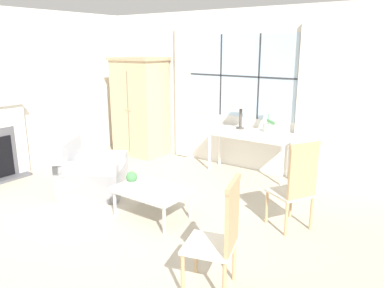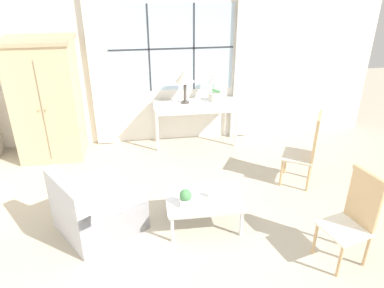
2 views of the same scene
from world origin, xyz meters
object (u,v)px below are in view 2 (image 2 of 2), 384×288
(potted_orchid, at_px, (213,90))
(armchair_upholstered, at_px, (97,210))
(armoire, at_px, (46,100))
(potted_plant_small, at_px, (186,197))
(pillar_candle, at_px, (210,193))
(accent_chair_wooden, at_px, (354,215))
(coffee_table, at_px, (204,200))
(table_lamp, at_px, (185,76))
(console_table, at_px, (196,107))
(side_chair_wooden, at_px, (308,147))

(potted_orchid, bearing_deg, armchair_upholstered, -129.68)
(armoire, bearing_deg, potted_orchid, 3.33)
(potted_plant_small, distance_m, pillar_candle, 0.34)
(armoire, relative_size, accent_chair_wooden, 1.83)
(coffee_table, bearing_deg, armoire, 135.65)
(table_lamp, height_order, armchair_upholstered, table_lamp)
(armoire, distance_m, coffee_table, 3.14)
(console_table, xyz_separation_m, pillar_candle, (-0.14, -2.25, -0.24))
(console_table, distance_m, potted_orchid, 0.42)
(table_lamp, xyz_separation_m, potted_plant_small, (-0.27, -2.38, -0.74))
(table_lamp, height_order, potted_plant_small, table_lamp)
(potted_orchid, bearing_deg, pillar_candle, -101.14)
(armoire, relative_size, coffee_table, 2.10)
(armoire, bearing_deg, table_lamp, 3.00)
(armchair_upholstered, xyz_separation_m, coffee_table, (1.30, -0.10, 0.09))
(armchair_upholstered, xyz_separation_m, potted_plant_small, (1.07, -0.21, 0.24))
(armchair_upholstered, bearing_deg, table_lamp, 58.30)
(accent_chair_wooden, height_order, pillar_candle, accent_chair_wooden)
(coffee_table, bearing_deg, potted_orchid, 77.02)
(side_chair_wooden, xyz_separation_m, accent_chair_wooden, (-0.12, -1.52, -0.02))
(console_table, relative_size, potted_plant_small, 7.10)
(console_table, height_order, armchair_upholstered, armchair_upholstered)
(console_table, distance_m, coffee_table, 2.29)
(side_chair_wooden, xyz_separation_m, pillar_candle, (-1.54, -0.74, -0.15))
(console_table, xyz_separation_m, table_lamp, (-0.18, 0.01, 0.55))
(side_chair_wooden, bearing_deg, accent_chair_wooden, -94.58)
(table_lamp, distance_m, potted_orchid, 0.57)
(console_table, distance_m, armchair_upholstered, 2.68)
(potted_orchid, xyz_separation_m, accent_chair_wooden, (0.97, -3.08, -0.40))
(armoire, height_order, potted_plant_small, armoire)
(potted_orchid, distance_m, potted_plant_small, 2.59)
(potted_plant_small, bearing_deg, side_chair_wooden, 24.92)
(coffee_table, relative_size, potted_plant_small, 4.55)
(potted_orchid, distance_m, pillar_candle, 2.40)
(side_chair_wooden, xyz_separation_m, coffee_table, (-1.62, -0.75, -0.24))
(armoire, xyz_separation_m, accent_chair_wooden, (3.70, -2.92, -0.40))
(console_table, height_order, potted_orchid, potted_orchid)
(console_table, bearing_deg, side_chair_wooden, -47.12)
(accent_chair_wooden, height_order, potted_plant_small, accent_chair_wooden)
(armoire, xyz_separation_m, coffee_table, (2.20, -2.15, -0.62))
(armoire, relative_size, side_chair_wooden, 1.76)
(potted_orchid, relative_size, accent_chair_wooden, 0.47)
(armchair_upholstered, bearing_deg, potted_orchid, 50.32)
(armchair_upholstered, relative_size, coffee_table, 1.29)
(armoire, height_order, accent_chair_wooden, armoire)
(side_chair_wooden, height_order, coffee_table, side_chair_wooden)
(console_table, relative_size, coffee_table, 1.56)
(potted_orchid, height_order, pillar_candle, potted_orchid)
(table_lamp, distance_m, armchair_upholstered, 2.73)
(potted_orchid, relative_size, pillar_candle, 4.46)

